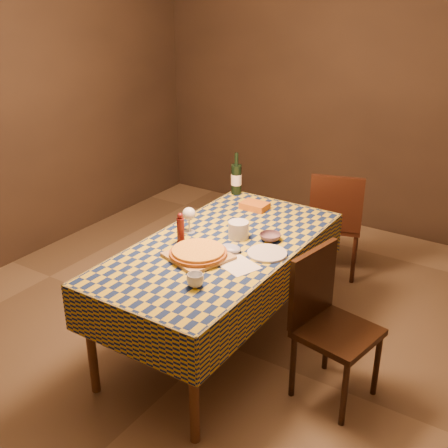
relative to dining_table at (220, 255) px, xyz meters
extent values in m
plane|color=brown|center=(0.00, 0.00, -0.69)|extent=(5.00, 5.00, 0.00)
cube|color=#34271D|center=(0.00, 2.50, 0.66)|extent=(4.50, 0.10, 2.70)
cylinder|color=brown|center=(-0.38, -0.83, -0.32)|extent=(0.06, 0.06, 0.75)
cylinder|color=brown|center=(0.38, -0.83, -0.32)|extent=(0.06, 0.06, 0.75)
cylinder|color=brown|center=(-0.38, 0.83, -0.32)|extent=(0.06, 0.06, 0.75)
cylinder|color=brown|center=(0.38, 0.83, -0.32)|extent=(0.06, 0.06, 0.75)
cube|color=brown|center=(0.00, 0.00, 0.05)|extent=(0.90, 1.80, 0.03)
cube|color=brown|center=(0.00, 0.00, 0.07)|extent=(0.92, 1.82, 0.02)
cube|color=brown|center=(0.00, -0.92, -0.07)|extent=(0.94, 0.01, 0.30)
cube|color=brown|center=(0.00, 0.92, -0.07)|extent=(0.94, 0.01, 0.30)
cube|color=brown|center=(-0.47, 0.00, -0.07)|extent=(0.01, 1.84, 0.30)
cube|color=brown|center=(0.47, 0.00, -0.07)|extent=(0.01, 1.84, 0.30)
cube|color=tan|center=(-0.01, -0.22, 0.09)|extent=(0.43, 0.43, 0.02)
cylinder|color=#964D19|center=(-0.01, -0.22, 0.11)|extent=(0.46, 0.46, 0.02)
cylinder|color=orange|center=(-0.01, -0.22, 0.13)|extent=(0.42, 0.42, 0.02)
cylinder|color=#511314|center=(-0.24, -0.10, 0.16)|extent=(0.06, 0.06, 0.17)
sphere|color=#511314|center=(-0.24, -0.10, 0.27)|extent=(0.04, 0.04, 0.04)
imported|color=#604650|center=(0.24, 0.24, 0.10)|extent=(0.17, 0.17, 0.04)
cylinder|color=silver|center=(-0.28, 0.06, 0.08)|extent=(0.08, 0.08, 0.01)
cylinder|color=silver|center=(-0.28, 0.06, 0.12)|extent=(0.01, 0.01, 0.08)
sphere|color=silver|center=(-0.28, 0.06, 0.21)|extent=(0.09, 0.09, 0.09)
ellipsoid|color=#3D0716|center=(-0.28, 0.06, 0.20)|extent=(0.06, 0.06, 0.04)
cylinder|color=black|center=(-0.41, 0.86, 0.20)|extent=(0.10, 0.10, 0.24)
cylinder|color=black|center=(-0.41, 0.86, 0.36)|extent=(0.04, 0.04, 0.10)
cylinder|color=#F0E4CD|center=(-0.41, 0.86, 0.20)|extent=(0.10, 0.10, 0.09)
cylinder|color=silver|center=(0.04, 0.16, 0.13)|extent=(0.17, 0.17, 0.11)
cube|color=#B96018|center=(-0.12, 0.66, 0.10)|extent=(0.20, 0.14, 0.05)
cylinder|color=silver|center=(0.32, 0.05, 0.08)|extent=(0.29, 0.29, 0.01)
imported|color=silver|center=(0.18, -0.52, 0.11)|extent=(0.10, 0.10, 0.08)
cube|color=white|center=(0.24, -0.17, 0.08)|extent=(0.31, 0.27, 0.00)
ellipsoid|color=#9CA6C8|center=(0.11, -0.04, 0.10)|extent=(0.16, 0.13, 0.04)
cube|color=black|center=(0.23, 1.44, -0.24)|extent=(0.53, 0.53, 0.04)
cube|color=black|center=(0.29, 1.25, 0.01)|extent=(0.41, 0.16, 0.46)
cylinder|color=black|center=(0.35, 1.67, -0.48)|extent=(0.04, 0.04, 0.43)
cylinder|color=black|center=(0.00, 1.56, -0.48)|extent=(0.04, 0.04, 0.43)
cylinder|color=black|center=(0.46, 1.32, -0.48)|extent=(0.04, 0.04, 0.43)
cylinder|color=black|center=(0.11, 1.22, -0.48)|extent=(0.04, 0.04, 0.43)
cube|color=black|center=(0.87, -0.06, -0.24)|extent=(0.49, 0.49, 0.04)
cube|color=black|center=(0.67, -0.02, 0.01)|extent=(0.11, 0.42, 0.46)
cylinder|color=black|center=(1.01, -0.27, -0.48)|extent=(0.04, 0.04, 0.43)
cylinder|color=black|center=(1.08, 0.08, -0.48)|extent=(0.04, 0.04, 0.43)
cylinder|color=black|center=(0.66, -0.20, -0.48)|extent=(0.04, 0.04, 0.43)
cylinder|color=black|center=(0.73, 0.15, -0.48)|extent=(0.04, 0.04, 0.43)
camera|label=1|loc=(1.80, -2.73, 1.67)|focal=45.00mm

